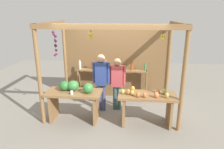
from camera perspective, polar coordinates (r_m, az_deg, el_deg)
The scene contains 7 objects.
ground_plane at distance 6.04m, azimuth 0.19°, elevation -9.70°, with size 12.00×12.00×0.00m, color gray.
market_stall at distance 6.01m, azimuth 0.59°, elevation 4.68°, with size 3.49×2.04×2.49m.
fruit_counter_left at distance 5.28m, azimuth -10.62°, elevation -5.70°, with size 1.41×0.64×1.06m.
fruit_counter_right at distance 5.10m, azimuth 9.76°, elevation -7.56°, with size 1.41×0.64×0.95m.
bottle_shelf_unit at distance 6.41m, azimuth -0.04°, elevation -0.27°, with size 2.24×0.22×1.35m.
vendor_man at distance 5.61m, azimuth -3.08°, elevation -0.85°, with size 0.48×0.22×1.65m.
vendor_woman at distance 5.67m, azimuth 1.46°, elevation -1.53°, with size 0.48×0.21×1.53m.
Camera 1 is at (0.53, -5.37, 2.70)m, focal length 32.24 mm.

